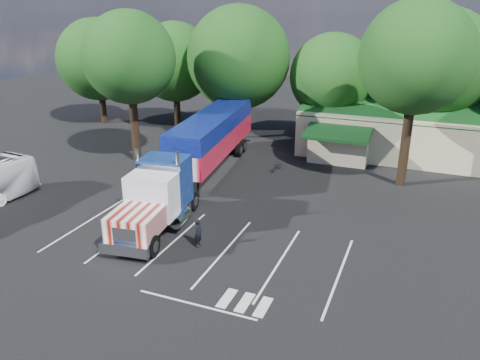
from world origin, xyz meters
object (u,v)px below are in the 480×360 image
at_px(semi_truck, 201,147).
at_px(bicycle, 277,166).
at_px(silver_sedan, 331,148).
at_px(woman, 198,233).

bearing_deg(semi_truck, bicycle, 36.78).
bearing_deg(bicycle, semi_truck, -126.50).
xyz_separation_m(semi_truck, silver_sedan, (7.89, 10.56, -2.14)).
xyz_separation_m(woman, silver_sedan, (3.40, 20.00, -0.24)).
xyz_separation_m(semi_truck, woman, (4.49, -9.44, -1.90)).
bearing_deg(semi_truck, silver_sedan, 45.83).
distance_m(semi_truck, bicycle, 6.94).
relative_size(semi_truck, silver_sedan, 6.29).
bearing_deg(silver_sedan, bicycle, -179.31).
bearing_deg(semi_truck, woman, -71.99).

